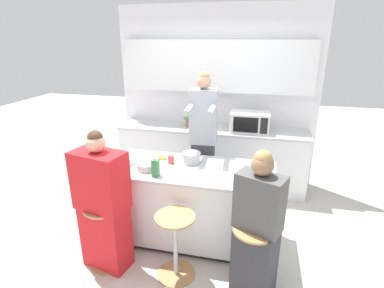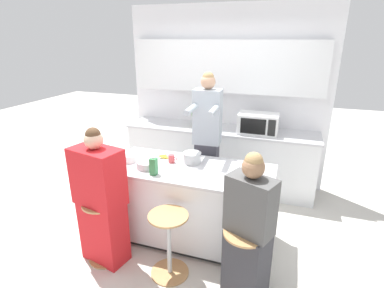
# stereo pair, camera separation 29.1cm
# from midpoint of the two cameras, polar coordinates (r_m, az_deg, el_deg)

# --- Properties ---
(ground_plane) EXTENTS (16.00, 16.00, 0.00)m
(ground_plane) POSITION_cam_midpoint_polar(r_m,az_deg,el_deg) (3.72, -2.64, -17.22)
(ground_plane) COLOR beige
(wall_back) EXTENTS (3.07, 0.22, 2.70)m
(wall_back) POSITION_cam_midpoint_polar(r_m,az_deg,el_deg) (4.67, 2.78, 11.18)
(wall_back) COLOR white
(wall_back) RESTS_ON ground_plane
(back_counter) EXTENTS (2.86, 0.60, 0.94)m
(back_counter) POSITION_cam_midpoint_polar(r_m,az_deg,el_deg) (4.69, 1.92, -2.43)
(back_counter) COLOR silver
(back_counter) RESTS_ON ground_plane
(kitchen_island) EXTENTS (1.82, 0.80, 0.89)m
(kitchen_island) POSITION_cam_midpoint_polar(r_m,az_deg,el_deg) (3.47, -2.76, -11.27)
(kitchen_island) COLOR black
(kitchen_island) RESTS_ON ground_plane
(bar_stool_leftmost) EXTENTS (0.38, 0.38, 0.67)m
(bar_stool_leftmost) POSITION_cam_midpoint_polar(r_m,az_deg,el_deg) (3.30, -18.58, -15.76)
(bar_stool_leftmost) COLOR tan
(bar_stool_leftmost) RESTS_ON ground_plane
(bar_stool_center) EXTENTS (0.38, 0.38, 0.67)m
(bar_stool_center) POSITION_cam_midpoint_polar(r_m,az_deg,el_deg) (3.03, -6.07, -18.31)
(bar_stool_center) COLOR tan
(bar_stool_center) RESTS_ON ground_plane
(bar_stool_rightmost) EXTENTS (0.38, 0.38, 0.67)m
(bar_stool_rightmost) POSITION_cam_midpoint_polar(r_m,az_deg,el_deg) (2.89, 8.43, -20.63)
(bar_stool_rightmost) COLOR tan
(bar_stool_rightmost) RESTS_ON ground_plane
(person_cooking) EXTENTS (0.36, 0.61, 1.85)m
(person_cooking) POSITION_cam_midpoint_polar(r_m,az_deg,el_deg) (3.78, -0.07, -0.38)
(person_cooking) COLOR #383842
(person_cooking) RESTS_ON ground_plane
(person_wrapped_blanket) EXTENTS (0.55, 0.39, 1.45)m
(person_wrapped_blanket) POSITION_cam_midpoint_polar(r_m,az_deg,el_deg) (3.13, -19.24, -11.18)
(person_wrapped_blanket) COLOR red
(person_wrapped_blanket) RESTS_ON ground_plane
(person_seated_near) EXTENTS (0.45, 0.38, 1.39)m
(person_seated_near) POSITION_cam_midpoint_polar(r_m,az_deg,el_deg) (2.74, 9.19, -16.19)
(person_seated_near) COLOR #333338
(person_seated_near) RESTS_ON ground_plane
(cooking_pot) EXTENTS (0.30, 0.21, 0.12)m
(cooking_pot) POSITION_cam_midpoint_polar(r_m,az_deg,el_deg) (3.37, -2.56, -2.66)
(cooking_pot) COLOR #B7BABC
(cooking_pot) RESTS_ON kitchen_island
(fruit_bowl) EXTENTS (0.20, 0.20, 0.08)m
(fruit_bowl) POSITION_cam_midpoint_polar(r_m,az_deg,el_deg) (3.47, -14.87, -3.05)
(fruit_bowl) COLOR white
(fruit_bowl) RESTS_ON kitchen_island
(mixing_bowl_steel) EXTENTS (0.23, 0.23, 0.08)m
(mixing_bowl_steel) POSITION_cam_midpoint_polar(r_m,az_deg,el_deg) (3.27, -11.09, -4.21)
(mixing_bowl_steel) COLOR #B7BABC
(mixing_bowl_steel) RESTS_ON kitchen_island
(coffee_cup_near) EXTENTS (0.10, 0.07, 0.09)m
(coffee_cup_near) POSITION_cam_midpoint_polar(r_m,az_deg,el_deg) (3.39, -6.52, -2.97)
(coffee_cup_near) COLOR #DB4C51
(coffee_cup_near) RESTS_ON kitchen_island
(coffee_cup_far) EXTENTS (0.12, 0.08, 0.09)m
(coffee_cup_far) POSITION_cam_midpoint_polar(r_m,az_deg,el_deg) (2.90, 8.35, -7.12)
(coffee_cup_far) COLOR orange
(coffee_cup_far) RESTS_ON kitchen_island
(banana_bunch) EXTENTS (0.14, 0.10, 0.05)m
(banana_bunch) POSITION_cam_midpoint_polar(r_m,az_deg,el_deg) (3.52, -8.07, -2.59)
(banana_bunch) COLOR yellow
(banana_bunch) RESTS_ON kitchen_island
(juice_carton) EXTENTS (0.07, 0.07, 0.20)m
(juice_carton) POSITION_cam_midpoint_polar(r_m,az_deg,el_deg) (3.08, -9.66, -4.54)
(juice_carton) COLOR #38844C
(juice_carton) RESTS_ON kitchen_island
(microwave) EXTENTS (0.56, 0.36, 0.28)m
(microwave) POSITION_cam_midpoint_polar(r_m,az_deg,el_deg) (4.39, 9.10, 4.18)
(microwave) COLOR white
(microwave) RESTS_ON back_counter
(potted_plant) EXTENTS (0.23, 0.23, 0.31)m
(potted_plant) POSITION_cam_midpoint_polar(r_m,az_deg,el_deg) (4.56, -2.14, 5.41)
(potted_plant) COLOR #A86042
(potted_plant) RESTS_ON back_counter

